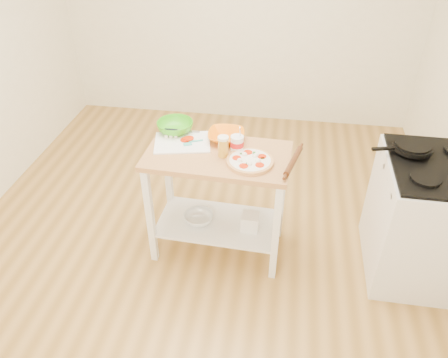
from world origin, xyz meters
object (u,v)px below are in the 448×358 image
beer_pint (223,146)px  shelf_glass_bowl (199,218)px  pizza (250,161)px  spatula (192,142)px  green_bowl (175,127)px  yogurt_tub (237,143)px  knife (177,130)px  cutting_board (182,142)px  rolling_pin (293,161)px  gas_stove (424,219)px  orange_bowl (226,136)px  prep_island (218,183)px  shelf_bin (250,222)px  skillet (412,147)px

beer_pint → shelf_glass_bowl: (-0.20, 0.01, -0.68)m
pizza → spatula: pizza is taller
green_bowl → yogurt_tub: 0.53m
knife → shelf_glass_bowl: size_ratio=1.16×
cutting_board → rolling_pin: (0.81, -0.15, 0.01)m
beer_pint → rolling_pin: bearing=-2.8°
gas_stove → pizza: gas_stove is taller
gas_stove → orange_bowl: gas_stove is taller
orange_bowl → yogurt_tub: (0.10, -0.13, 0.02)m
gas_stove → orange_bowl: bearing=173.8°
orange_bowl → knife: bearing=172.0°
orange_bowl → rolling_pin: (0.50, -0.24, -0.01)m
green_bowl → rolling_pin: bearing=-18.7°
knife → rolling_pin: (0.88, -0.30, 0.00)m
prep_island → shelf_glass_bowl: size_ratio=4.50×
knife → orange_bowl: orange_bowl is taller
beer_pint → prep_island: bearing=153.1°
gas_stove → pizza: size_ratio=3.45×
rolling_pin → shelf_bin: (-0.28, 0.02, -0.59)m
orange_bowl → beer_pint: (0.01, -0.22, 0.04)m
gas_stove → cutting_board: gas_stove is taller
green_bowl → skillet: bearing=-3.0°
pizza → green_bowl: green_bowl is taller
gas_stove → knife: size_ratio=4.11×
prep_island → skillet: skillet is taller
cutting_board → shelf_glass_bowl: bearing=-55.5°
gas_stove → shelf_glass_bowl: 1.67m
gas_stove → skillet: 0.55m
orange_bowl → shelf_glass_bowl: (-0.18, -0.21, -0.64)m
cutting_board → rolling_pin: bearing=-22.7°
pizza → yogurt_tub: bearing=126.5°
shelf_bin → spatula: bearing=164.4°
shelf_glass_bowl → rolling_pin: bearing=-2.5°
gas_stove → yogurt_tub: (-1.38, 0.04, 0.48)m
orange_bowl → skillet: bearing=-1.2°
beer_pint → knife: bearing=145.6°
shelf_bin → gas_stove: bearing=2.4°
green_bowl → shelf_bin: size_ratio=2.07×
gas_stove → pizza: (-1.27, -0.10, 0.44)m
knife → shelf_bin: size_ratio=2.05×
gas_stove → beer_pint: bearing=-177.8°
gas_stove → shelf_bin: size_ratio=8.41×
orange_bowl → shelf_bin: (0.22, -0.23, -0.61)m
yogurt_tub → shelf_bin: yogurt_tub is taller
skillet → spatula: size_ratio=3.07×
skillet → spatula: (-1.53, -0.07, -0.06)m
prep_island → shelf_bin: 0.41m
yogurt_tub → shelf_glass_bowl: size_ratio=0.87×
spatula → rolling_pin: bearing=-35.8°
skillet → pizza: (-1.09, -0.25, -0.06)m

